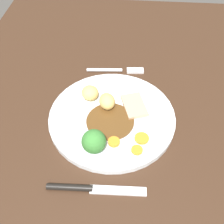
# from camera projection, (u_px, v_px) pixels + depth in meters

# --- Properties ---
(dining_table) EXTENTS (1.20, 0.84, 0.04)m
(dining_table) POSITION_uv_depth(u_px,v_px,m) (116.00, 131.00, 0.62)
(dining_table) COLOR #382316
(dining_table) RESTS_ON ground
(dinner_plate) EXTENTS (0.28, 0.28, 0.01)m
(dinner_plate) POSITION_uv_depth(u_px,v_px,m) (112.00, 117.00, 0.62)
(dinner_plate) COLOR white
(dinner_plate) RESTS_ON dining_table
(gravy_pool) EXTENTS (0.11, 0.11, 0.00)m
(gravy_pool) POSITION_uv_depth(u_px,v_px,m) (110.00, 122.00, 0.59)
(gravy_pool) COLOR #563819
(gravy_pool) RESTS_ON dinner_plate
(meat_slice_main) EXTENTS (0.08, 0.07, 0.01)m
(meat_slice_main) POSITION_uv_depth(u_px,v_px,m) (134.00, 106.00, 0.62)
(meat_slice_main) COLOR tan
(meat_slice_main) RESTS_ON dinner_plate
(roast_potato_left) EXTENTS (0.05, 0.05, 0.03)m
(roast_potato_left) POSITION_uv_depth(u_px,v_px,m) (107.00, 101.00, 0.61)
(roast_potato_left) COLOR #D8B260
(roast_potato_left) RESTS_ON dinner_plate
(roast_potato_right) EXTENTS (0.06, 0.06, 0.03)m
(roast_potato_right) POSITION_uv_depth(u_px,v_px,m) (90.00, 93.00, 0.63)
(roast_potato_right) COLOR #D8B260
(roast_potato_right) RESTS_ON dinner_plate
(carrot_coin_front) EXTENTS (0.02, 0.02, 0.00)m
(carrot_coin_front) POSITION_uv_depth(u_px,v_px,m) (137.00, 150.00, 0.54)
(carrot_coin_front) COLOR orange
(carrot_coin_front) RESTS_ON dinner_plate
(carrot_coin_back) EXTENTS (0.02, 0.02, 0.01)m
(carrot_coin_back) POSITION_uv_depth(u_px,v_px,m) (114.00, 142.00, 0.56)
(carrot_coin_back) COLOR orange
(carrot_coin_back) RESTS_ON dinner_plate
(carrot_coin_side) EXTENTS (0.03, 0.03, 0.00)m
(carrot_coin_side) POSITION_uv_depth(u_px,v_px,m) (142.00, 138.00, 0.56)
(carrot_coin_side) COLOR orange
(carrot_coin_side) RESTS_ON dinner_plate
(broccoli_floret) EXTENTS (0.05, 0.05, 0.05)m
(broccoli_floret) POSITION_uv_depth(u_px,v_px,m) (94.00, 142.00, 0.53)
(broccoli_floret) COLOR #8CB766
(broccoli_floret) RESTS_ON dinner_plate
(fork) EXTENTS (0.03, 0.15, 0.01)m
(fork) POSITION_uv_depth(u_px,v_px,m) (117.00, 70.00, 0.73)
(fork) COLOR silver
(fork) RESTS_ON dining_table
(knife) EXTENTS (0.02, 0.19, 0.01)m
(knife) POSITION_uv_depth(u_px,v_px,m) (87.00, 189.00, 0.50)
(knife) COLOR black
(knife) RESTS_ON dining_table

